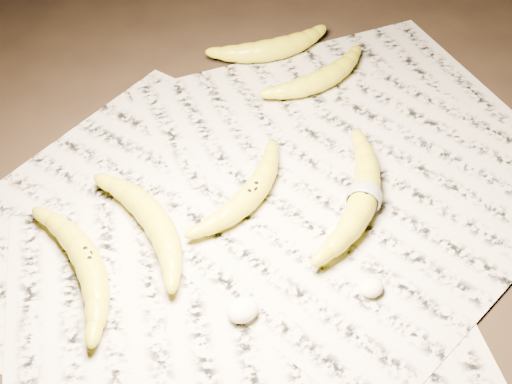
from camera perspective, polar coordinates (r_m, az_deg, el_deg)
ground at (r=0.98m, az=-0.61°, el=-1.94°), size 3.00×3.00×0.00m
newspaper_patch at (r=0.99m, az=0.78°, el=-0.82°), size 0.90×0.70×0.01m
banana_left_a at (r=0.92m, az=-13.34°, el=-5.37°), size 0.08×0.21×0.04m
banana_left_b at (r=0.95m, az=-8.10°, el=-2.10°), size 0.07×0.20×0.04m
banana_center at (r=0.98m, az=-0.37°, el=-0.06°), size 0.19×0.13×0.03m
banana_taped at (r=0.98m, az=8.67°, el=-0.30°), size 0.22×0.20×0.04m
banana_upper_a at (r=1.19m, az=5.45°, el=9.16°), size 0.19×0.07×0.04m
banana_upper_b at (r=1.25m, az=1.40°, el=11.48°), size 0.20×0.10×0.04m
measuring_tape at (r=0.98m, az=8.67°, el=-0.30°), size 0.03×0.04×0.05m
flesh_chunk_a at (r=0.86m, az=-1.06°, el=-9.26°), size 0.04×0.03×0.02m
flesh_chunk_b at (r=0.89m, az=9.26°, el=-7.41°), size 0.03×0.03×0.02m
flesh_chunk_c at (r=0.95m, az=6.53°, el=-3.05°), size 0.03×0.02×0.02m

